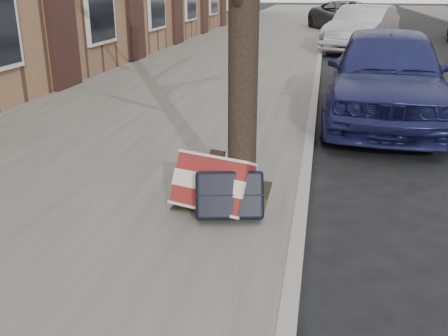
% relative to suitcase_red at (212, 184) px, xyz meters
% --- Properties ---
extents(near_sidewalk, '(5.00, 70.00, 0.12)m').
position_rel_suitcase_red_xyz_m(near_sidewalk, '(-1.66, 14.17, -0.33)').
color(near_sidewalk, gray).
rests_on(near_sidewalk, ground).
extents(dirt_patch, '(0.85, 0.85, 0.02)m').
position_rel_suitcase_red_xyz_m(dirt_patch, '(0.04, 0.37, -0.26)').
color(dirt_patch, black).
rests_on(dirt_patch, near_sidewalk).
extents(suitcase_red, '(0.77, 0.57, 0.53)m').
position_rel_suitcase_red_xyz_m(suitcase_red, '(0.00, 0.00, 0.00)').
color(suitcase_red, maroon).
rests_on(suitcase_red, near_sidewalk).
extents(suitcase_navy, '(0.65, 0.46, 0.46)m').
position_rel_suitcase_red_xyz_m(suitcase_navy, '(0.18, -0.12, -0.04)').
color(suitcase_navy, black).
rests_on(suitcase_navy, near_sidewalk).
extents(car_near_front, '(2.05, 4.48, 1.49)m').
position_rel_suitcase_red_xyz_m(car_near_front, '(1.88, 4.14, 0.36)').
color(car_near_front, '#1A1E50').
rests_on(car_near_front, ground).
extents(car_near_mid, '(2.74, 4.62, 1.44)m').
position_rel_suitcase_red_xyz_m(car_near_mid, '(2.08, 13.15, 0.33)').
color(car_near_mid, '#B2B5BB').
rests_on(car_near_mid, ground).
extents(car_near_back, '(3.81, 5.44, 1.38)m').
position_rel_suitcase_red_xyz_m(car_near_back, '(1.81, 19.75, 0.30)').
color(car_near_back, '#333438').
rests_on(car_near_back, ground).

